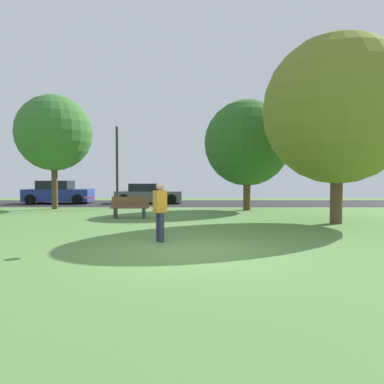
{
  "coord_description": "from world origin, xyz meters",
  "views": [
    {
      "loc": [
        -0.0,
        -8.83,
        1.78
      ],
      "look_at": [
        0.0,
        2.5,
        1.31
      ],
      "focal_mm": 35.7,
      "sensor_mm": 36.0,
      "label": 1
    }
  ],
  "objects": [
    {
      "name": "parked_car_grey",
      "position": [
        -2.85,
        16.02,
        0.6
      ],
      "size": [
        4.28,
        2.0,
        1.3
      ],
      "color": "slate",
      "rests_on": "ground_plane"
    },
    {
      "name": "park_bench",
      "position": [
        -2.64,
        7.33,
        0.46
      ],
      "size": [
        1.6,
        0.45,
        0.9
      ],
      "rotation": [
        0.0,
        0.0,
        3.14
      ],
      "color": "brown",
      "rests_on": "ground_plane"
    },
    {
      "name": "birch_tree_lone",
      "position": [
        2.86,
        10.99,
        3.48
      ],
      "size": [
        4.43,
        4.43,
        5.71
      ],
      "color": "brown",
      "rests_on": "ground_plane"
    },
    {
      "name": "maple_tree_far",
      "position": [
        5.4,
        5.41,
        4.23
      ],
      "size": [
        5.51,
        5.51,
        7.0
      ],
      "color": "brown",
      "rests_on": "ground_plane"
    },
    {
      "name": "ground_plane",
      "position": [
        0.0,
        0.0,
        0.0
      ],
      "size": [
        44.0,
        44.0,
        0.0
      ],
      "primitive_type": "plane",
      "color": "#5B8442"
    },
    {
      "name": "person_thrower",
      "position": [
        -0.86,
        1.45,
        0.88
      ],
      "size": [
        0.39,
        0.37,
        1.61
      ],
      "rotation": [
        0.0,
        0.0,
        -2.49
      ],
      "color": "#2D334C",
      "rests_on": "ground_plane"
    },
    {
      "name": "oak_tree_center",
      "position": [
        -7.4,
        11.68,
        4.08
      ],
      "size": [
        4.04,
        4.04,
        6.11
      ],
      "color": "brown",
      "rests_on": "ground_plane"
    },
    {
      "name": "frisbee_disc",
      "position": [
        -2.44,
        0.25,
        1.26
      ],
      "size": [
        0.36,
        0.36,
        0.07
      ],
      "color": "#EA2D6B"
    },
    {
      "name": "road_strip",
      "position": [
        0.0,
        16.0,
        0.0
      ],
      "size": [
        44.0,
        6.4,
        0.01
      ],
      "primitive_type": "cube",
      "color": "#28282B",
      "rests_on": "ground_plane"
    },
    {
      "name": "street_lamp_post",
      "position": [
        -4.13,
        12.2,
        2.25
      ],
      "size": [
        0.14,
        0.14,
        4.5
      ],
      "primitive_type": "cylinder",
      "color": "#2D2D33",
      "rests_on": "ground_plane"
    },
    {
      "name": "parked_car_blue",
      "position": [
        -8.71,
        15.94,
        0.68
      ],
      "size": [
        4.21,
        2.11,
        1.49
      ],
      "color": "#233893",
      "rests_on": "ground_plane"
    }
  ]
}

